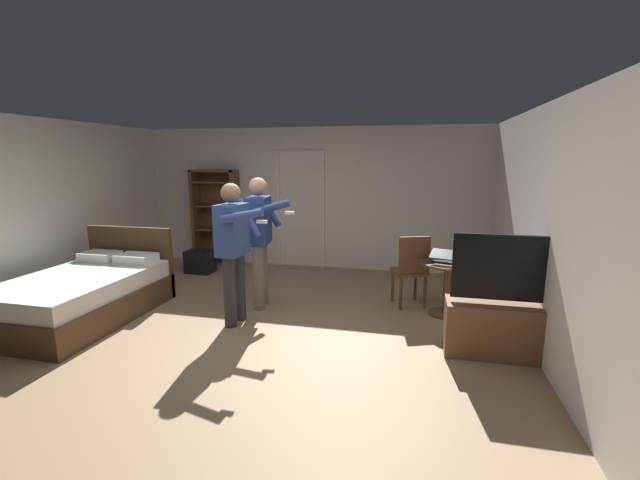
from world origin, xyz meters
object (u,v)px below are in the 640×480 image
(bed, at_px, (85,294))
(bottle_on_table, at_px, (461,256))
(person_striped_shirt, at_px, (260,233))
(bookshelf, at_px, (217,214))
(laptop, at_px, (445,259))
(suitcase_dark, at_px, (200,262))
(wooden_chair, at_px, (411,268))
(person_blue_shirt, at_px, (234,244))
(tv_flatscreen, at_px, (507,322))
(side_table, at_px, (447,279))

(bed, xyz_separation_m, bottle_on_table, (4.61, 1.03, 0.50))
(bed, bearing_deg, person_striped_shirt, 23.25)
(bookshelf, distance_m, laptop, 4.49)
(bed, relative_size, suitcase_dark, 4.49)
(bookshelf, distance_m, bottle_on_table, 4.67)
(wooden_chair, distance_m, person_blue_shirt, 2.37)
(person_blue_shirt, bearing_deg, suitcase_dark, 128.54)
(bottle_on_table, bearing_deg, laptop, 168.03)
(wooden_chair, height_order, person_blue_shirt, person_blue_shirt)
(bottle_on_table, height_order, person_blue_shirt, person_blue_shirt)
(bookshelf, height_order, person_blue_shirt, bookshelf)
(bookshelf, bearing_deg, bed, -97.02)
(bed, bearing_deg, tv_flatscreen, 0.59)
(bookshelf, distance_m, side_table, 4.53)
(person_blue_shirt, bearing_deg, bookshelf, 120.45)
(bed, height_order, bottle_on_table, bed)
(tv_flatscreen, distance_m, wooden_chair, 1.61)
(laptop, height_order, person_blue_shirt, person_blue_shirt)
(bookshelf, xyz_separation_m, person_blue_shirt, (1.58, -2.70, 0.03))
(side_table, relative_size, person_striped_shirt, 0.40)
(bottle_on_table, bearing_deg, tv_flatscreen, -68.78)
(bottle_on_table, xyz_separation_m, person_blue_shirt, (-2.66, -0.78, 0.19))
(bed, height_order, bookshelf, bookshelf)
(bottle_on_table, bearing_deg, suitcase_dark, 164.05)
(laptop, bearing_deg, tv_flatscreen, -61.03)
(tv_flatscreen, bearing_deg, suitcase_dark, 154.67)
(side_table, relative_size, wooden_chair, 0.71)
(bottle_on_table, bearing_deg, wooden_chair, 153.94)
(laptop, relative_size, suitcase_dark, 0.87)
(bed, xyz_separation_m, laptop, (4.43, 1.07, 0.45))
(side_table, xyz_separation_m, bottle_on_table, (0.14, -0.08, 0.33))
(wooden_chair, bearing_deg, side_table, -24.87)
(person_blue_shirt, bearing_deg, tv_flatscreen, -3.78)
(person_striped_shirt, bearing_deg, bookshelf, 129.01)
(side_table, xyz_separation_m, suitcase_dark, (-4.11, 1.13, -0.28))
(bed, relative_size, person_blue_shirt, 1.21)
(person_striped_shirt, bearing_deg, tv_flatscreen, -15.63)
(bed, distance_m, bottle_on_table, 4.75)
(person_blue_shirt, bearing_deg, wooden_chair, 27.19)
(tv_flatscreen, xyz_separation_m, wooden_chair, (-0.97, 1.27, 0.18))
(tv_flatscreen, distance_m, suitcase_dark, 5.12)
(tv_flatscreen, xyz_separation_m, side_table, (-0.52, 1.06, 0.11))
(side_table, relative_size, person_blue_shirt, 0.41)
(bookshelf, bearing_deg, person_striped_shirt, -50.99)
(bed, xyz_separation_m, person_striped_shirt, (2.04, 0.88, 0.72))
(wooden_chair, relative_size, person_blue_shirt, 0.58)
(tv_flatscreen, xyz_separation_m, laptop, (-0.56, 1.02, 0.39))
(bookshelf, bearing_deg, wooden_chair, -24.03)
(wooden_chair, bearing_deg, tv_flatscreen, -52.51)
(person_striped_shirt, bearing_deg, wooden_chair, 12.54)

